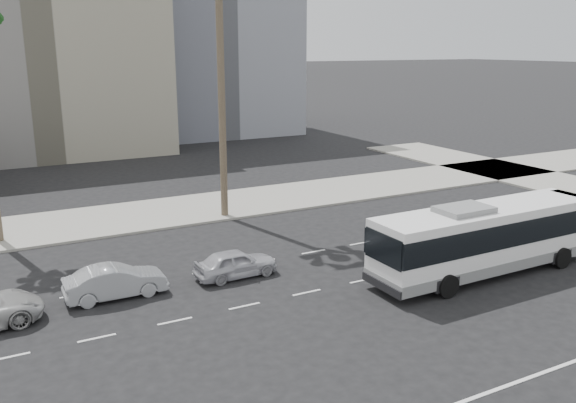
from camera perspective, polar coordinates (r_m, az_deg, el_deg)
ground at (r=29.92m, az=11.87°, el=-6.35°), size 700.00×700.00×0.00m
sidewalk_north at (r=42.33m, az=-1.61°, el=0.28°), size 120.00×7.00×0.15m
midrise_beige_west at (r=66.53m, az=-23.25°, el=12.13°), size 24.00×18.00×18.00m
midrise_gray_center at (r=77.82m, az=-8.73°, el=16.26°), size 20.00×20.00×26.00m
highrise_far at (r=295.39m, az=-11.23°, el=18.13°), size 22.00×22.00×60.00m
city_bus at (r=29.76m, az=18.34°, el=-3.18°), size 12.18×2.98×3.49m
car_a at (r=28.30m, az=-4.99°, el=-5.87°), size 1.66×3.95×1.34m
car_b at (r=27.03m, az=-16.08°, el=-7.33°), size 1.54×4.31×1.42m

